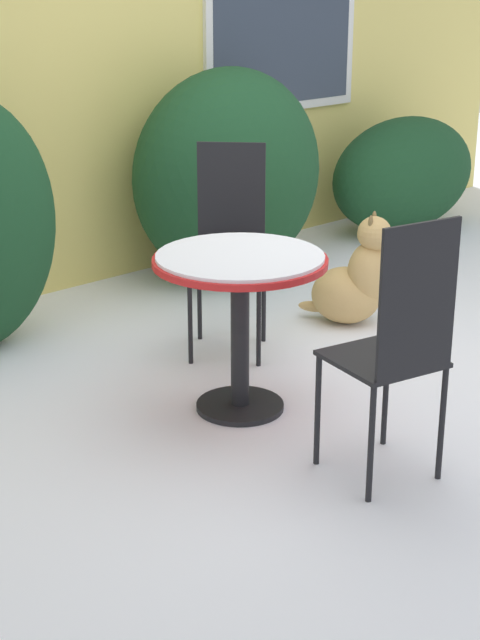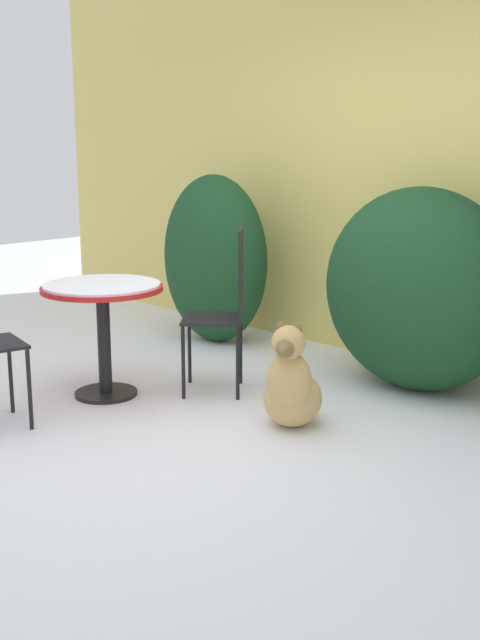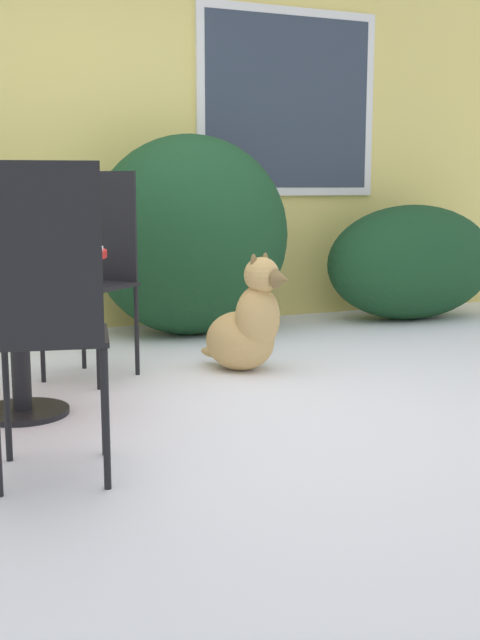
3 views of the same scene
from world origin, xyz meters
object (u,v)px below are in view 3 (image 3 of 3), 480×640
patio_table (17,283)px  patio_chair_near_table (98,267)px  patio_chair_far_side (49,314)px  dog (247,327)px

patio_table → patio_chair_near_table: bearing=51.2°
patio_chair_near_table → patio_chair_far_side: (-0.50, -1.49, 0.00)m
patio_chair_far_side → dog: (1.26, 1.28, -0.34)m
dog → patio_chair_near_table: bearing=135.0°
patio_chair_far_side → dog: 1.82m
patio_chair_near_table → patio_chair_far_side: 1.57m
patio_chair_near_table → dog: 0.86m
patio_chair_near_table → patio_chair_far_side: same height
patio_chair_near_table → patio_chair_far_side: size_ratio=1.00×
patio_table → patio_chair_near_table: (0.49, 0.61, -0.00)m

